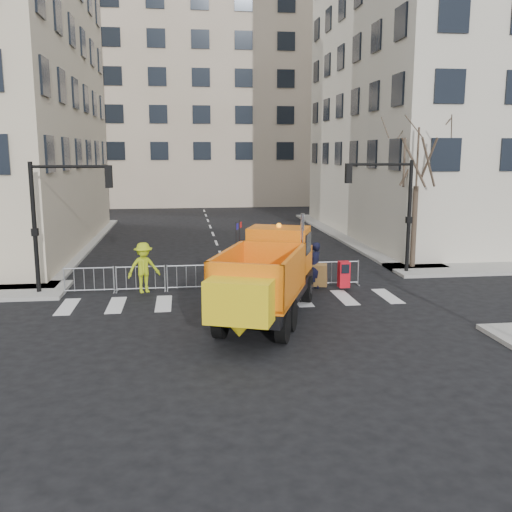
{
  "coord_description": "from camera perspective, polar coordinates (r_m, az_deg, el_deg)",
  "views": [
    {
      "loc": [
        -2.08,
        -16.1,
        5.82
      ],
      "look_at": [
        0.32,
        2.5,
        2.35
      ],
      "focal_mm": 40.0,
      "sensor_mm": 36.0,
      "label": 1
    }
  ],
  "objects": [
    {
      "name": "cop_b",
      "position": [
        24.09,
        4.09,
        -1.32
      ],
      "size": [
        0.98,
        0.82,
        1.8
      ],
      "primitive_type": "imported",
      "rotation": [
        0.0,
        0.0,
        2.97
      ],
      "color": "black",
      "rests_on": "ground"
    },
    {
      "name": "traffic_light_left",
      "position": [
        24.53,
        -21.26,
        2.47
      ],
      "size": [
        0.18,
        0.18,
        5.4
      ],
      "primitive_type": "cylinder",
      "color": "black",
      "rests_on": "ground"
    },
    {
      "name": "traffic_light_right",
      "position": [
        27.88,
        15.05,
        3.7
      ],
      "size": [
        0.18,
        0.18,
        5.4
      ],
      "primitive_type": "cylinder",
      "color": "black",
      "rests_on": "ground"
    },
    {
      "name": "crowd_barriers",
      "position": [
        24.32,
        -4.03,
        -2.05
      ],
      "size": [
        12.6,
        0.6,
        1.1
      ],
      "primitive_type": null,
      "color": "#9EA0A5",
      "rests_on": "ground"
    },
    {
      "name": "cop_c",
      "position": [
        23.49,
        3.01,
        -1.64
      ],
      "size": [
        1.13,
        0.85,
        1.78
      ],
      "primitive_type": "imported",
      "rotation": [
        0.0,
        0.0,
        3.6
      ],
      "color": "black",
      "rests_on": "ground"
    },
    {
      "name": "cop_a",
      "position": [
        24.22,
        5.86,
        -1.0
      ],
      "size": [
        0.88,
        0.85,
        2.04
      ],
      "primitive_type": "imported",
      "rotation": [
        0.0,
        0.0,
        3.85
      ],
      "color": "black",
      "rests_on": "ground"
    },
    {
      "name": "sidewalk_back",
      "position": [
        25.35,
        -2.45,
        -2.62
      ],
      "size": [
        64.0,
        5.0,
        0.15
      ],
      "primitive_type": "cube",
      "color": "gray",
      "rests_on": "ground"
    },
    {
      "name": "street_tree",
      "position": [
        28.97,
        15.68,
        6.0
      ],
      "size": [
        3.0,
        3.0,
        7.5
      ],
      "primitive_type": null,
      "color": "#382B21",
      "rests_on": "ground"
    },
    {
      "name": "building_far",
      "position": [
        68.42,
        -5.78,
        15.62
      ],
      "size": [
        30.0,
        18.0,
        24.0
      ],
      "primitive_type": "cube",
      "color": "tan",
      "rests_on": "ground"
    },
    {
      "name": "ground",
      "position": [
        17.25,
        0.02,
        -9.23
      ],
      "size": [
        120.0,
        120.0,
        0.0
      ],
      "primitive_type": "plane",
      "color": "black",
      "rests_on": "ground"
    },
    {
      "name": "worker",
      "position": [
        23.43,
        -11.17,
        -1.15
      ],
      "size": [
        1.51,
        1.18,
        2.05
      ],
      "primitive_type": "imported",
      "rotation": [
        0.0,
        0.0,
        0.36
      ],
      "color": "#A6BC16",
      "rests_on": "sidewalk_back"
    },
    {
      "name": "plow_truck",
      "position": [
        19.64,
        1.12,
        -1.9
      ],
      "size": [
        5.63,
        9.58,
        3.62
      ],
      "rotation": [
        0.0,
        0.0,
        1.21
      ],
      "color": "black",
      "rests_on": "ground"
    },
    {
      "name": "newspaper_box",
      "position": [
        24.26,
        8.77,
        -1.82
      ],
      "size": [
        0.46,
        0.42,
        1.1
      ],
      "primitive_type": "cube",
      "rotation": [
        0.0,
        0.0,
        0.03
      ],
      "color": "red",
      "rests_on": "sidewalk_back"
    }
  ]
}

